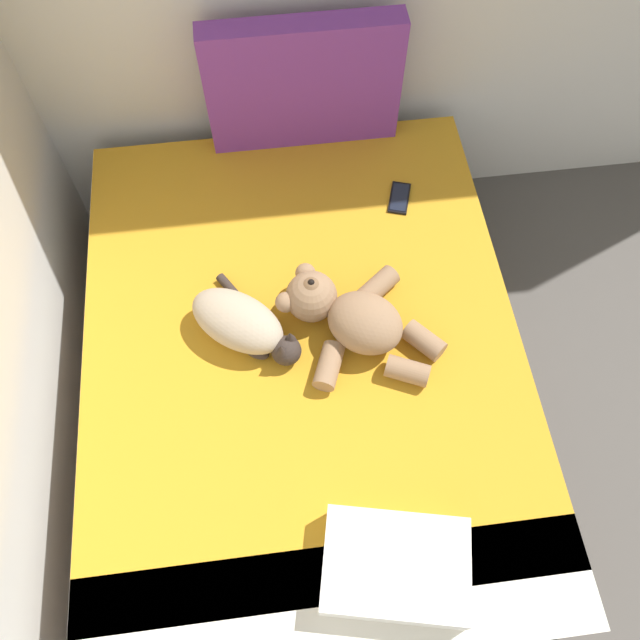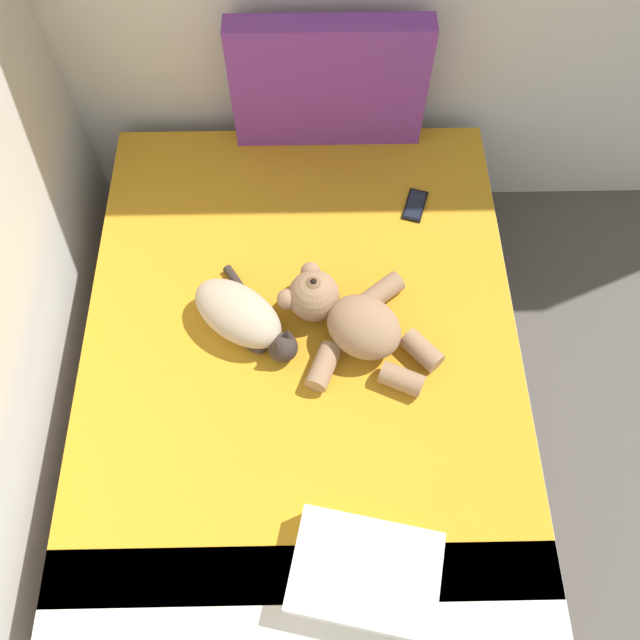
# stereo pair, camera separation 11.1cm
# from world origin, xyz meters

# --- Properties ---
(bed) EXTENTS (1.53, 1.98, 0.53)m
(bed) POSITION_xyz_m (0.92, 3.31, 0.26)
(bed) COLOR brown
(bed) RESTS_ON ground_plane
(patterned_cushion) EXTENTS (0.73, 0.10, 0.52)m
(patterned_cushion) POSITION_xyz_m (1.03, 4.24, 0.79)
(patterned_cushion) COLOR #72338C
(patterned_cushion) RESTS_ON bed
(cat) EXTENTS (0.39, 0.41, 0.15)m
(cat) POSITION_xyz_m (0.72, 3.36, 0.60)
(cat) COLOR tan
(cat) RESTS_ON bed
(teddy_bear) EXTENTS (0.55, 0.47, 0.19)m
(teddy_bear) POSITION_xyz_m (1.08, 3.34, 0.61)
(teddy_bear) COLOR #937051
(teddy_bear) RESTS_ON bed
(cell_phone) EXTENTS (0.11, 0.16, 0.01)m
(cell_phone) POSITION_xyz_m (1.35, 3.87, 0.54)
(cell_phone) COLOR black
(cell_phone) RESTS_ON bed
(throw_pillow) EXTENTS (0.45, 0.36, 0.11)m
(throw_pillow) POSITION_xyz_m (1.09, 2.56, 0.59)
(throw_pillow) COLOR white
(throw_pillow) RESTS_ON bed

